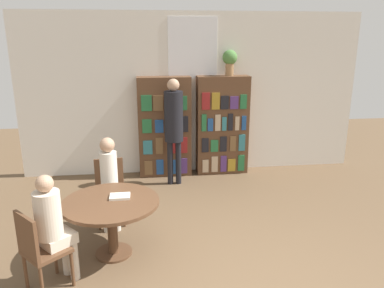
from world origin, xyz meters
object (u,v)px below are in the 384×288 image
(bookshelf_left, at_px, (165,127))
(seated_reader_left, at_px, (109,178))
(chair_near_camera, at_px, (39,248))
(librarian_standing, at_px, (174,120))
(flower_vase, at_px, (230,60))
(bookshelf_right, at_px, (222,126))
(reading_table, at_px, (111,211))
(seated_reader_right, at_px, (53,223))
(chair_left_side, at_px, (110,187))

(bookshelf_left, relative_size, seated_reader_left, 1.47)
(chair_near_camera, relative_size, librarian_standing, 0.48)
(flower_vase, bearing_deg, bookshelf_right, -177.51)
(bookshelf_left, relative_size, reading_table, 1.63)
(chair_near_camera, distance_m, seated_reader_left, 1.47)
(bookshelf_right, height_order, seated_reader_right, bookshelf_right)
(chair_near_camera, bearing_deg, reading_table, 90.00)
(flower_vase, bearing_deg, reading_table, -126.67)
(chair_left_side, bearing_deg, seated_reader_right, 66.20)
(chair_left_side, height_order, seated_reader_right, seated_reader_right)
(reading_table, bearing_deg, librarian_standing, 66.99)
(bookshelf_left, bearing_deg, seated_reader_left, -113.84)
(bookshelf_left, relative_size, seated_reader_right, 1.49)
(librarian_standing, bearing_deg, seated_reader_left, -124.44)
(bookshelf_left, bearing_deg, librarian_standing, -75.17)
(reading_table, distance_m, chair_near_camera, 0.91)
(bookshelf_right, distance_m, chair_near_camera, 4.19)
(reading_table, distance_m, seated_reader_left, 0.74)
(bookshelf_left, distance_m, flower_vase, 1.71)
(flower_vase, relative_size, librarian_standing, 0.25)
(reading_table, xyz_separation_m, seated_reader_right, (-0.54, -0.49, 0.13))
(chair_left_side, distance_m, librarian_standing, 1.76)
(seated_reader_left, height_order, seated_reader_right, seated_reader_left)
(chair_near_camera, xyz_separation_m, seated_reader_left, (0.60, 1.33, 0.21))
(bookshelf_right, xyz_separation_m, seated_reader_left, (-1.96, -1.96, -0.21))
(chair_left_side, xyz_separation_m, librarian_standing, (1.02, 1.27, 0.66))
(chair_left_side, xyz_separation_m, seated_reader_right, (-0.45, -1.39, 0.21))
(bookshelf_right, height_order, chair_near_camera, bookshelf_right)
(reading_table, bearing_deg, chair_left_side, 95.83)
(flower_vase, relative_size, reading_table, 0.41)
(chair_left_side, distance_m, seated_reader_right, 1.48)
(seated_reader_right, xyz_separation_m, librarian_standing, (1.47, 2.66, 0.46))
(bookshelf_left, relative_size, librarian_standing, 0.99)
(bookshelf_left, bearing_deg, seated_reader_right, -112.87)
(seated_reader_left, height_order, librarian_standing, librarian_standing)
(flower_vase, distance_m, reading_table, 3.69)
(bookshelf_left, distance_m, bookshelf_right, 1.09)
(bookshelf_left, relative_size, chair_near_camera, 2.07)
(chair_near_camera, xyz_separation_m, librarian_standing, (1.60, 2.78, 0.66))
(bookshelf_left, distance_m, chair_near_camera, 3.62)
(seated_reader_right, distance_m, librarian_standing, 3.07)
(chair_near_camera, bearing_deg, chair_left_side, 117.00)
(chair_left_side, bearing_deg, chair_near_camera, 63.00)
(reading_table, relative_size, seated_reader_left, 0.90)
(bookshelf_right, bearing_deg, seated_reader_right, -127.50)
(flower_vase, distance_m, librarian_standing, 1.54)
(chair_left_side, height_order, seated_reader_left, seated_reader_left)
(reading_table, distance_m, seated_reader_right, 0.74)
(reading_table, xyz_separation_m, chair_left_side, (-0.09, 0.90, -0.08))
(bookshelf_right, relative_size, librarian_standing, 0.99)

